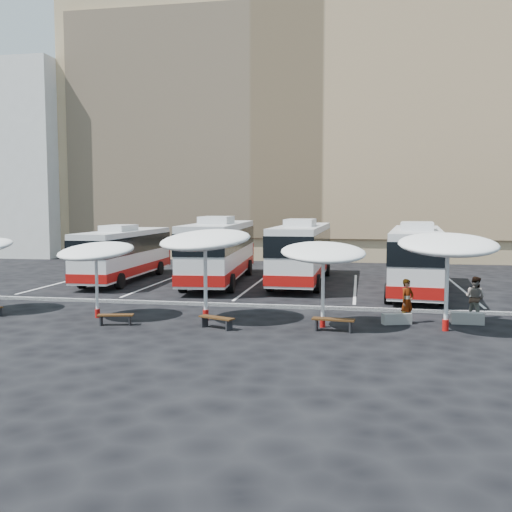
% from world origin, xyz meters
% --- Properties ---
extents(ground, '(120.00, 120.00, 0.00)m').
position_xyz_m(ground, '(0.00, 0.00, 0.00)').
color(ground, black).
rests_on(ground, ground).
extents(sandstone_building, '(42.00, 18.25, 29.60)m').
position_xyz_m(sandstone_building, '(0.00, 31.87, 12.63)').
color(sandstone_building, tan).
rests_on(sandstone_building, ground).
extents(apartment_block, '(14.00, 14.00, 18.00)m').
position_xyz_m(apartment_block, '(-28.00, 28.00, 9.00)').
color(apartment_block, silver).
rests_on(apartment_block, ground).
extents(curb_divider, '(34.00, 0.25, 0.15)m').
position_xyz_m(curb_divider, '(0.00, 0.50, 0.07)').
color(curb_divider, black).
rests_on(curb_divider, ground).
extents(bay_lines, '(24.15, 12.00, 0.01)m').
position_xyz_m(bay_lines, '(0.00, 8.00, 0.01)').
color(bay_lines, white).
rests_on(bay_lines, ground).
extents(bus_0, '(2.81, 11.32, 3.58)m').
position_xyz_m(bus_0, '(-8.52, 8.61, 1.83)').
color(bus_0, silver).
rests_on(bus_0, ground).
extents(bus_1, '(3.71, 13.19, 4.14)m').
position_xyz_m(bus_1, '(-2.33, 8.79, 2.11)').
color(bus_1, silver).
rests_on(bus_1, ground).
extents(bus_2, '(3.08, 12.56, 3.97)m').
position_xyz_m(bus_2, '(2.71, 9.61, 2.03)').
color(bus_2, silver).
rests_on(bus_2, ground).
extents(bus_3, '(3.75, 12.51, 3.91)m').
position_xyz_m(bus_3, '(9.28, 6.54, 2.00)').
color(bus_3, silver).
rests_on(bus_3, ground).
extents(sunshade_1, '(3.81, 3.84, 3.33)m').
position_xyz_m(sunshade_1, '(-4.76, -3.17, 2.83)').
color(sunshade_1, silver).
rests_on(sunshade_1, ground).
extents(sunshade_2, '(4.84, 4.87, 3.93)m').
position_xyz_m(sunshade_2, '(-0.07, -2.88, 3.34)').
color(sunshade_2, silver).
rests_on(sunshade_2, ground).
extents(sunshade_3, '(3.97, 4.00, 3.46)m').
position_xyz_m(sunshade_3, '(4.82, -3.40, 2.94)').
color(sunshade_3, silver).
rests_on(sunshade_3, ground).
extents(sunshade_4, '(3.88, 3.93, 3.86)m').
position_xyz_m(sunshade_4, '(9.48, -3.20, 3.28)').
color(sunshade_4, silver).
rests_on(sunshade_4, ground).
extents(wood_bench_1, '(1.46, 0.69, 0.43)m').
position_xyz_m(wood_bench_1, '(-3.35, -4.49, 0.33)').
color(wood_bench_1, '#311C0B').
rests_on(wood_bench_1, ground).
extents(wood_bench_2, '(1.52, 0.95, 0.46)m').
position_xyz_m(wood_bench_2, '(0.78, -4.37, 0.35)').
color(wood_bench_2, '#311C0B').
rests_on(wood_bench_2, ground).
extents(wood_bench_3, '(1.64, 0.59, 0.49)m').
position_xyz_m(wood_bench_3, '(5.27, -4.08, 0.38)').
color(wood_bench_3, '#311C0B').
rests_on(wood_bench_3, ground).
extents(conc_bench_0, '(1.23, 0.75, 0.44)m').
position_xyz_m(conc_bench_0, '(7.72, -2.26, 0.22)').
color(conc_bench_0, gray).
rests_on(conc_bench_0, ground).
extents(conc_bench_1, '(1.27, 0.47, 0.47)m').
position_xyz_m(conc_bench_1, '(10.53, -1.75, 0.24)').
color(conc_bench_1, gray).
rests_on(conc_bench_1, ground).
extents(passenger_0, '(0.77, 0.76, 1.80)m').
position_xyz_m(passenger_0, '(8.15, -2.01, 0.90)').
color(passenger_0, black).
rests_on(passenger_0, ground).
extents(passenger_1, '(1.10, 1.08, 1.79)m').
position_xyz_m(passenger_1, '(11.07, -0.49, 0.90)').
color(passenger_1, black).
rests_on(passenger_1, ground).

